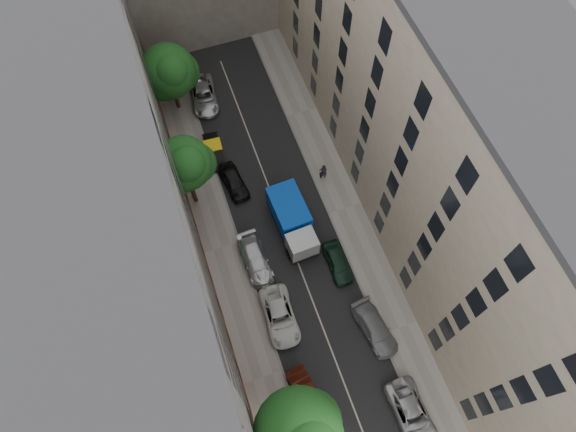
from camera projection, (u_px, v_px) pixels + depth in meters
name	position (u px, v px, depth m)	size (l,w,h in m)	color
ground	(285.00, 228.00, 43.38)	(120.00, 120.00, 0.00)	#4C4C49
road_surface	(285.00, 228.00, 43.37)	(8.00, 44.00, 0.02)	black
sidewalk_left	(222.00, 248.00, 42.50)	(3.00, 44.00, 0.15)	gray
sidewalk_right	(345.00, 209.00, 44.13)	(3.00, 44.00, 0.15)	gray
building_left	(122.00, 212.00, 32.81)	(8.00, 44.00, 20.00)	#494644
building_right	(431.00, 121.00, 36.08)	(8.00, 44.00, 20.00)	#B3A78B
tarp_truck	(292.00, 220.00, 41.95)	(2.72, 6.31, 2.87)	black
car_left_1	(306.00, 394.00, 36.73)	(1.41, 4.05, 1.33)	#4D1A0F
car_left_2	(280.00, 316.00, 39.24)	(2.33, 5.04, 1.40)	silver
car_left_3	(255.00, 260.00, 41.34)	(1.96, 4.81, 1.40)	#BBBBC0
car_left_4	(234.00, 181.00, 44.64)	(1.63, 4.04, 1.38)	black
car_left_5	(214.00, 152.00, 46.08)	(1.38, 3.95, 1.30)	black
car_left_6	(204.00, 95.00, 48.90)	(2.37, 5.14, 1.43)	#B7B6BB
car_right_0	(412.00, 414.00, 36.07)	(2.35, 5.10, 1.42)	#B4B4B9
car_right_1	(375.00, 329.00, 38.84)	(1.91, 4.69, 1.36)	slate
car_right_2	(338.00, 262.00, 41.26)	(1.59, 3.94, 1.34)	#142F22
tree_mid	(186.00, 166.00, 39.30)	(4.78, 4.42, 8.35)	#382619
tree_far	(170.00, 73.00, 44.79)	(5.18, 4.90, 7.26)	#382619
lamp_post	(242.00, 250.00, 38.12)	(0.36, 0.36, 6.27)	#195838
pedestrian	(323.00, 172.00, 44.59)	(0.70, 0.46, 1.93)	black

